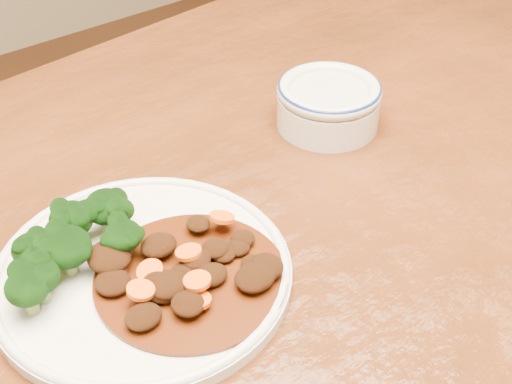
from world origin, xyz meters
TOP-DOWN VIEW (x-y plane):
  - dining_table at (-0.00, 0.00)m, footprint 1.58×1.04m
  - dinner_plate at (-0.11, 0.05)m, footprint 0.25×0.25m
  - broccoli_florets at (-0.15, 0.09)m, footprint 0.13×0.09m
  - mince_stew at (-0.08, 0.02)m, footprint 0.16×0.16m
  - dip_bowl at (0.18, 0.13)m, footprint 0.11×0.11m

SIDE VIEW (x-z plane):
  - dining_table at x=0.00m, z-range 0.30..1.05m
  - dinner_plate at x=-0.11m, z-range 0.75..0.77m
  - mince_stew at x=-0.08m, z-range 0.76..0.78m
  - dip_bowl at x=0.18m, z-range 0.75..0.80m
  - broccoli_florets at x=-0.15m, z-range 0.76..0.81m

